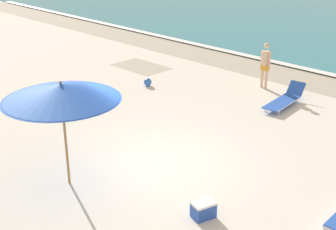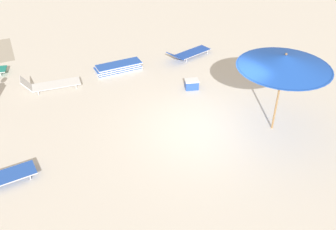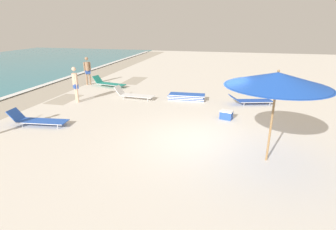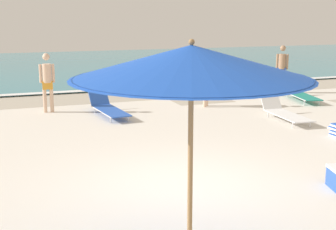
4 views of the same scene
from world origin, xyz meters
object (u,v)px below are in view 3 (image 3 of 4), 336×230
(sun_lounger_beside_umbrella, at_px, (109,83))
(sun_lounger_near_water_left, at_px, (38,120))
(sun_lounger_under_umbrella, at_px, (134,95))
(sun_lounger_near_water_right, at_px, (251,100))
(beachgoer_shoreline_child, at_px, (75,82))
(cooler_box, at_px, (226,115))
(beach_umbrella, at_px, (277,80))
(beachgoer_wading_adult, at_px, (87,69))
(lounger_stack, at_px, (186,97))

(sun_lounger_beside_umbrella, distance_m, sun_lounger_near_water_left, 6.76)
(sun_lounger_under_umbrella, height_order, sun_lounger_near_water_right, sun_lounger_under_umbrella)
(sun_lounger_near_water_right, distance_m, beachgoer_shoreline_child, 8.65)
(cooler_box, bearing_deg, beachgoer_shoreline_child, 9.10)
(beach_umbrella, relative_size, sun_lounger_near_water_left, 1.21)
(beach_umbrella, bearing_deg, beachgoer_shoreline_child, 64.40)
(sun_lounger_beside_umbrella, bearing_deg, cooler_box, -108.80)
(sun_lounger_near_water_left, bearing_deg, beachgoer_shoreline_child, -1.19)
(beachgoer_wading_adult, bearing_deg, sun_lounger_beside_umbrella, -54.62)
(cooler_box, bearing_deg, sun_lounger_under_umbrella, -7.70)
(beachgoer_shoreline_child, bearing_deg, lounger_stack, -122.89)
(sun_lounger_near_water_left, bearing_deg, beach_umbrella, -102.02)
(cooler_box, bearing_deg, beach_umbrella, 126.12)
(lounger_stack, relative_size, beachgoer_wading_adult, 1.09)
(lounger_stack, height_order, sun_lounger_under_umbrella, sun_lounger_under_umbrella)
(beach_umbrella, height_order, sun_lounger_under_umbrella, beach_umbrella)
(lounger_stack, height_order, beachgoer_shoreline_child, beachgoer_shoreline_child)
(lounger_stack, bearing_deg, beachgoer_wading_adult, 70.35)
(sun_lounger_under_umbrella, relative_size, cooler_box, 3.69)
(sun_lounger_beside_umbrella, distance_m, cooler_box, 8.52)
(lounger_stack, xyz_separation_m, beachgoer_shoreline_child, (-1.60, 5.30, 0.84))
(beachgoer_wading_adult, bearing_deg, beach_umbrella, -84.60)
(sun_lounger_near_water_right, relative_size, beachgoer_shoreline_child, 1.24)
(beachgoer_shoreline_child, bearing_deg, beachgoer_wading_adult, -28.45)
(sun_lounger_under_umbrella, xyz_separation_m, sun_lounger_beside_umbrella, (2.30, 2.49, -0.00))
(lounger_stack, bearing_deg, sun_lounger_near_water_right, -92.63)
(sun_lounger_under_umbrella, bearing_deg, sun_lounger_near_water_right, -82.45)
(sun_lounger_near_water_left, xyz_separation_m, beachgoer_wading_adult, (6.97, 1.72, 0.78))
(sun_lounger_near_water_left, xyz_separation_m, beachgoer_shoreline_child, (3.22, 0.27, 0.78))
(sun_lounger_near_water_right, xyz_separation_m, beachgoer_wading_adult, (2.18, 9.92, 0.79))
(beach_umbrella, bearing_deg, lounger_stack, 29.92)
(beachgoer_shoreline_child, bearing_deg, sun_lounger_near_water_right, -129.21)
(beachgoer_shoreline_child, relative_size, cooler_box, 3.06)
(beach_umbrella, xyz_separation_m, sun_lounger_beside_umbrella, (7.64, 8.53, -2.14))
(sun_lounger_near_water_right, bearing_deg, beachgoer_shoreline_child, 84.47)
(beach_umbrella, xyz_separation_m, sun_lounger_under_umbrella, (5.35, 6.04, -2.14))
(beach_umbrella, relative_size, beachgoer_wading_adult, 1.55)
(beachgoer_wading_adult, relative_size, cooler_box, 3.06)
(beachgoer_shoreline_child, distance_m, cooler_box, 7.46)
(beach_umbrella, xyz_separation_m, cooler_box, (3.26, 1.22, -2.17))
(beach_umbrella, height_order, sun_lounger_near_water_left, beach_umbrella)
(sun_lounger_under_umbrella, distance_m, cooler_box, 5.25)
(sun_lounger_under_umbrella, bearing_deg, sun_lounger_near_water_left, 157.33)
(sun_lounger_beside_umbrella, bearing_deg, sun_lounger_near_water_left, -166.07)
(sun_lounger_near_water_left, bearing_deg, lounger_stack, -52.15)
(beachgoer_wading_adult, height_order, beachgoer_shoreline_child, same)
(sun_lounger_near_water_left, distance_m, beachgoer_shoreline_child, 3.33)
(lounger_stack, bearing_deg, beach_umbrella, -152.07)
(beach_umbrella, relative_size, lounger_stack, 1.41)
(sun_lounger_under_umbrella, distance_m, sun_lounger_beside_umbrella, 3.39)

